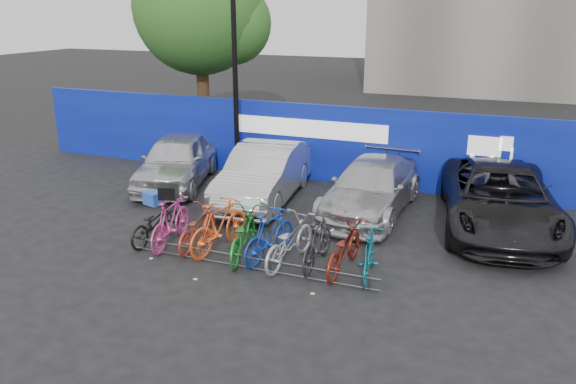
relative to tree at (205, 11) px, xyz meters
The scene contains 21 objects.
ground 13.14m from the tree, 56.03° to the right, with size 100.00×100.00×0.00m, color black.
hoarding 8.80m from the tree, 30.89° to the right, with size 22.00×0.18×2.40m.
tree is the anchor object (origin of this frame).
lamppost 6.14m from the tree, 52.49° to the right, with size 0.25×0.50×6.11m.
bike_rack 13.55m from the tree, 57.55° to the right, with size 5.60×0.03×0.30m.
car_0 7.77m from the tree, 70.03° to the right, with size 1.83×4.54×1.55m, color silver.
car_1 9.40m from the tree, 50.70° to the right, with size 1.66×4.77×1.57m, color #B2B2B7.
car_2 11.33m from the tree, 37.13° to the right, with size 1.93×4.75×1.38m, color #B0AFB4.
car_3 13.81m from the tree, 28.68° to the right, with size 2.58×5.59×1.55m, color black.
bike_0 11.83m from the tree, 67.74° to the right, with size 0.61×1.75×0.92m, color black.
bike_1 12.00m from the tree, 65.65° to the right, with size 0.54×1.90×1.14m, color #E03C94.
bike_2 12.17m from the tree, 62.58° to the right, with size 0.61×1.75×0.92m, color #AC3522.
bike_3 12.40m from the tree, 60.03° to the right, with size 0.56×1.97×1.19m, color orange.
bike_4 12.80m from the tree, 57.73° to the right, with size 0.70×2.00×1.05m, color #197725.
bike_5 13.03m from the tree, 55.08° to the right, with size 0.52×1.85×1.11m, color #0F35A0.
bike_6 13.34m from the tree, 53.45° to the right, with size 0.68×1.95×1.03m, color #A3A4AA.
bike_7 13.59m from the tree, 51.00° to the right, with size 0.51×1.79×1.08m, color #29292C.
bike_8 13.96m from the tree, 49.13° to the right, with size 0.67×1.91×1.01m, color maroon.
bike_9 14.38m from the tree, 47.61° to the right, with size 0.47×1.66×1.00m, color #105969.
cargo_crate 11.61m from the tree, 67.74° to the right, with size 0.40×0.31×0.29m, color blue.
cargo_topcase 11.75m from the tree, 65.65° to the right, with size 0.39×0.35×0.29m, color black.
Camera 1 is at (4.67, -10.19, 5.23)m, focal length 35.00 mm.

